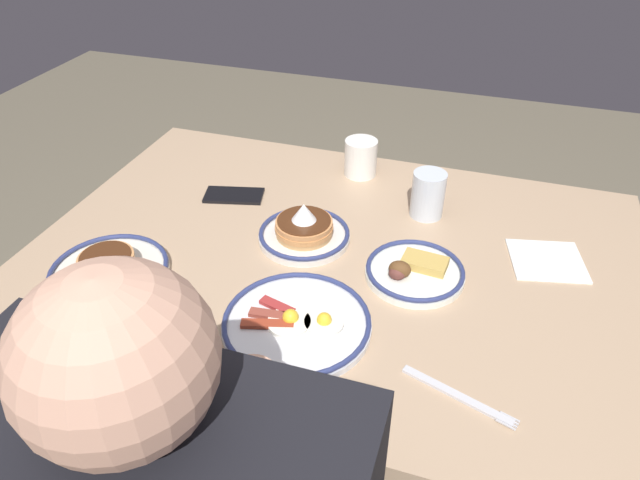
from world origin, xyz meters
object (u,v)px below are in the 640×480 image
(plate_center_pancakes, at_px, (304,231))
(coffee_mug, at_px, (361,157))
(plate_far_companion, at_px, (299,323))
(cell_phone, at_px, (234,195))
(paper_napkin, at_px, (547,261))
(plate_far_side, at_px, (109,269))
(plate_near_main, at_px, (414,271))
(fork_near, at_px, (459,396))
(drinking_glass, at_px, (428,196))

(plate_center_pancakes, bearing_deg, coffee_mug, -97.33)
(plate_far_companion, height_order, cell_phone, plate_far_companion)
(plate_center_pancakes, relative_size, paper_napkin, 1.36)
(plate_far_side, xyz_separation_m, paper_napkin, (-0.85, -0.33, -0.02))
(plate_near_main, distance_m, plate_center_pancakes, 0.26)
(cell_phone, xyz_separation_m, paper_napkin, (-0.74, 0.04, -0.00))
(fork_near, bearing_deg, cell_phone, -36.84)
(plate_center_pancakes, height_order, cell_phone, plate_center_pancakes)
(plate_near_main, height_order, coffee_mug, coffee_mug)
(plate_far_companion, bearing_deg, plate_far_side, -3.31)
(plate_center_pancakes, height_order, plate_far_companion, plate_center_pancakes)
(coffee_mug, relative_size, paper_napkin, 0.79)
(plate_center_pancakes, height_order, coffee_mug, coffee_mug)
(plate_near_main, bearing_deg, cell_phone, -19.70)
(drinking_glass, bearing_deg, fork_near, 104.98)
(coffee_mug, bearing_deg, fork_near, 116.86)
(plate_near_main, xyz_separation_m, plate_center_pancakes, (0.26, -0.05, 0.01))
(drinking_glass, height_order, cell_phone, drinking_glass)
(plate_far_companion, height_order, coffee_mug, coffee_mug)
(coffee_mug, bearing_deg, plate_center_pancakes, 82.67)
(plate_near_main, relative_size, drinking_glass, 1.84)
(coffee_mug, xyz_separation_m, cell_phone, (0.27, 0.21, -0.05))
(plate_far_side, height_order, drinking_glass, drinking_glass)
(plate_far_side, relative_size, drinking_glass, 2.18)
(coffee_mug, relative_size, cell_phone, 0.82)
(drinking_glass, xyz_separation_m, fork_near, (-0.14, 0.52, -0.05))
(plate_center_pancakes, bearing_deg, cell_phone, -27.68)
(plate_near_main, xyz_separation_m, plate_far_side, (0.59, 0.19, 0.00))
(coffee_mug, bearing_deg, paper_napkin, 152.36)
(paper_napkin, bearing_deg, plate_far_companion, 38.97)
(plate_center_pancakes, height_order, fork_near, plate_center_pancakes)
(cell_phone, height_order, paper_napkin, cell_phone)
(plate_center_pancakes, distance_m, plate_far_side, 0.42)
(plate_center_pancakes, bearing_deg, paper_napkin, -170.82)
(coffee_mug, bearing_deg, plate_near_main, 118.98)
(plate_far_companion, xyz_separation_m, cell_phone, (0.31, -0.39, -0.01))
(plate_far_companion, xyz_separation_m, paper_napkin, (-0.43, -0.35, -0.01))
(drinking_glass, distance_m, paper_napkin, 0.30)
(paper_napkin, height_order, fork_near, fork_near)
(plate_near_main, relative_size, coffee_mug, 1.72)
(plate_far_companion, distance_m, plate_far_side, 0.42)
(plate_far_companion, bearing_deg, plate_near_main, -129.08)
(plate_near_main, bearing_deg, plate_far_side, 17.66)
(plate_far_companion, relative_size, coffee_mug, 2.33)
(plate_far_side, height_order, paper_napkin, plate_far_side)
(drinking_glass, bearing_deg, coffee_mug, -36.23)
(plate_center_pancakes, distance_m, paper_napkin, 0.52)
(plate_far_companion, height_order, paper_napkin, plate_far_companion)
(plate_far_companion, distance_m, coffee_mug, 0.60)
(plate_center_pancakes, bearing_deg, drinking_glass, -142.32)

